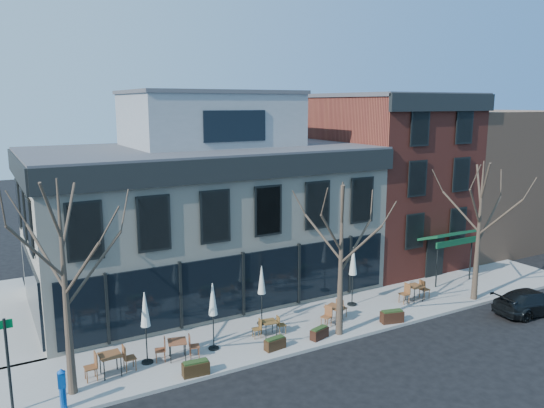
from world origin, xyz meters
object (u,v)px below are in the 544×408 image
umbrella_0 (145,313)px  parked_sedan (532,302)px  cafe_set_0 (110,362)px  call_box (62,388)px

umbrella_0 → parked_sedan: bearing=-12.6°
parked_sedan → cafe_set_0: (-20.20, 3.89, 0.07)m
umbrella_0 → cafe_set_0: bearing=-169.6°
call_box → cafe_set_0: 2.52m
call_box → umbrella_0: umbrella_0 is taller
call_box → umbrella_0: (3.48, 1.84, 1.34)m
call_box → cafe_set_0: bearing=38.6°
cafe_set_0 → umbrella_0: umbrella_0 is taller
parked_sedan → call_box: bearing=89.5°
parked_sedan → umbrella_0: bearing=83.0°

